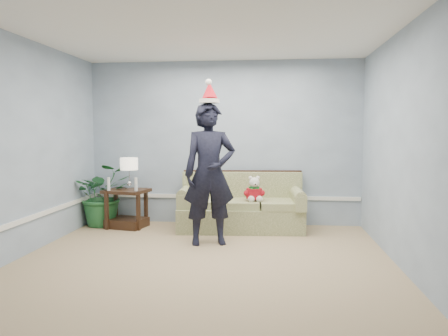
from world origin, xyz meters
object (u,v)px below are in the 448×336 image
man (210,174)px  teddy_bear (254,192)px  sofa (241,209)px  table_lamp (129,165)px  side_table (127,212)px  houseplant (103,194)px

man → teddy_bear: man is taller
sofa → table_lamp: 1.93m
sofa → side_table: size_ratio=2.71×
side_table → houseplant: houseplant is taller
side_table → table_lamp: bearing=66.3°
table_lamp → man: man is taller
side_table → teddy_bear: 2.09m
side_table → houseplant: bearing=167.4°
sofa → table_lamp: (-1.81, -0.01, 0.68)m
side_table → houseplant: 0.51m
houseplant → man: size_ratio=0.53×
side_table → teddy_bear: bearing=-2.5°
sofa → houseplant: bearing=175.5°
sofa → side_table: (-1.84, -0.08, -0.08)m
table_lamp → teddy_bear: 2.06m
teddy_bear → sofa: bearing=129.8°
table_lamp → houseplant: table_lamp is taller
sofa → side_table: sofa is taller
table_lamp → teddy_bear: (2.02, -0.15, -0.38)m
sofa → houseplant: houseplant is taller
teddy_bear → side_table: bearing=165.2°
teddy_bear → man: bearing=-138.2°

